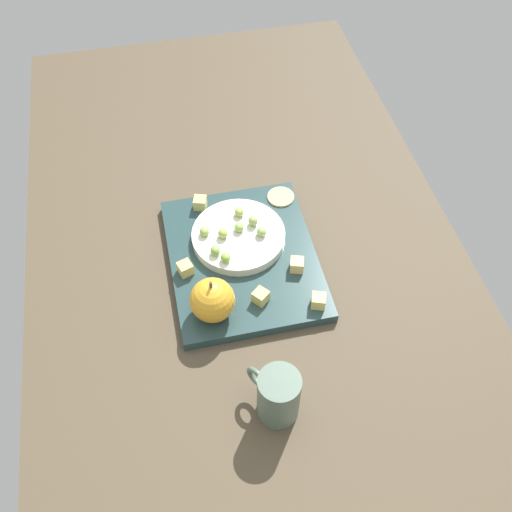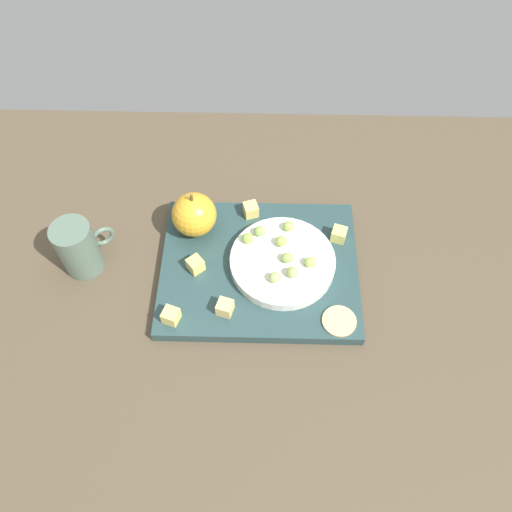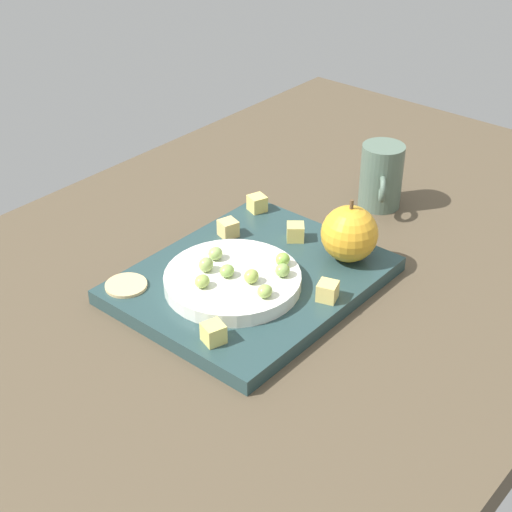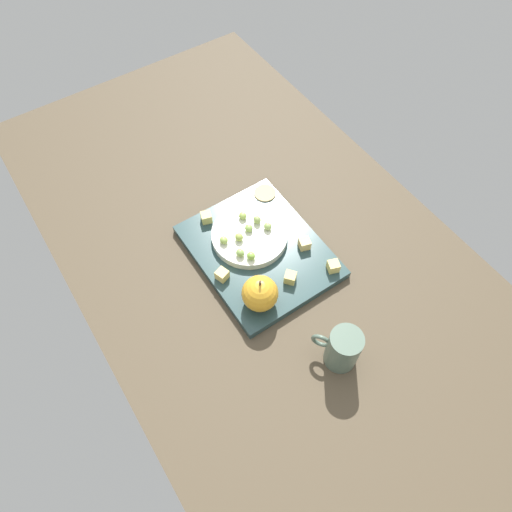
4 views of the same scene
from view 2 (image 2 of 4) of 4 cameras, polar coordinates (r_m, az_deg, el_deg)
table at (r=88.64cm, az=1.96°, el=-3.00°), size 146.17×80.52×4.37cm
platter at (r=86.45cm, az=0.36°, el=-1.32°), size 32.43×26.32×1.99cm
serving_dish at (r=84.93cm, az=2.93°, el=-0.66°), size 17.24×17.24×1.80cm
apple_whole at (r=87.56cm, az=-6.81°, el=4.53°), size 7.54×7.54×7.54cm
apple_stem at (r=84.21cm, az=-7.11°, el=6.38°), size 0.50×0.50×1.20cm
cheese_cube_0 at (r=84.94cm, az=-6.64°, el=-0.80°), size 3.28×3.28×2.33cm
cheese_cube_1 at (r=80.35cm, az=-3.43°, el=-5.67°), size 2.91×2.91×2.33cm
cheese_cube_2 at (r=80.60cm, az=-9.33°, el=-6.50°), size 2.97×2.97×2.33cm
cheese_cube_3 at (r=90.98cm, az=-0.57°, el=5.11°), size 2.94×2.94×2.33cm
cheese_cube_4 at (r=88.81cm, az=9.09°, el=2.36°), size 2.94×2.94×2.33cm
cracker_0 at (r=81.23cm, az=9.13°, el=-7.07°), size 5.30×5.30×0.40cm
grape_0 at (r=81.25cm, az=2.11°, el=-2.37°), size 1.95×1.76×1.67cm
grape_1 at (r=81.81cm, az=4.04°, el=-1.78°), size 1.95×1.76×1.85cm
grape_2 at (r=85.09cm, az=2.81°, el=1.63°), size 1.95×1.76×1.77cm
grape_3 at (r=83.33cm, az=5.97°, el=-0.56°), size 1.95×1.76×1.59cm
grape_4 at (r=83.40cm, az=3.44°, el=-0.20°), size 1.95×1.76×1.57cm
grape_5 at (r=87.12cm, az=3.63°, el=3.29°), size 1.95×1.76×1.58cm
grape_6 at (r=86.27cm, az=0.42°, el=2.75°), size 1.95×1.76×1.67cm
grape_7 at (r=85.39cm, az=-0.90°, el=1.96°), size 1.95×1.76×1.70cm
cup at (r=88.65cm, az=-18.92°, el=0.86°), size 8.75×7.14×9.97cm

